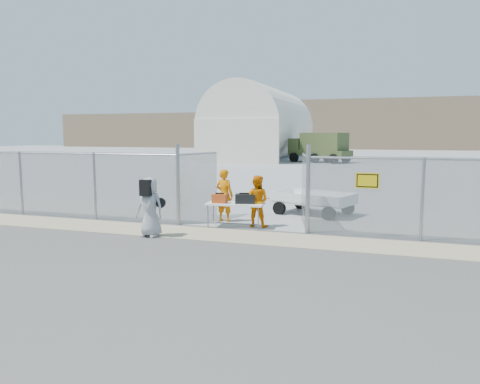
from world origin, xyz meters
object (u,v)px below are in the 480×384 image
(folding_table, at_px, (235,215))
(utility_trailer, at_px, (314,203))
(security_worker_right, at_px, (257,201))
(security_worker_left, at_px, (224,195))
(visitor, at_px, (150,207))

(folding_table, relative_size, utility_trailer, 0.50)
(folding_table, relative_size, security_worker_right, 1.10)
(folding_table, height_order, security_worker_right, security_worker_right)
(folding_table, distance_m, security_worker_right, 0.77)
(security_worker_left, distance_m, security_worker_right, 1.33)
(security_worker_left, height_order, visitor, security_worker_left)
(security_worker_right, bearing_deg, security_worker_left, -21.30)
(security_worker_right, relative_size, visitor, 0.96)
(folding_table, bearing_deg, utility_trailer, 52.80)
(security_worker_left, bearing_deg, folding_table, 141.78)
(security_worker_left, bearing_deg, visitor, 79.69)
(visitor, height_order, utility_trailer, visitor)
(folding_table, xyz_separation_m, security_worker_right, (0.60, 0.26, 0.42))
(security_worker_right, bearing_deg, folding_table, 25.47)
(folding_table, xyz_separation_m, security_worker_left, (-0.63, 0.78, 0.48))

